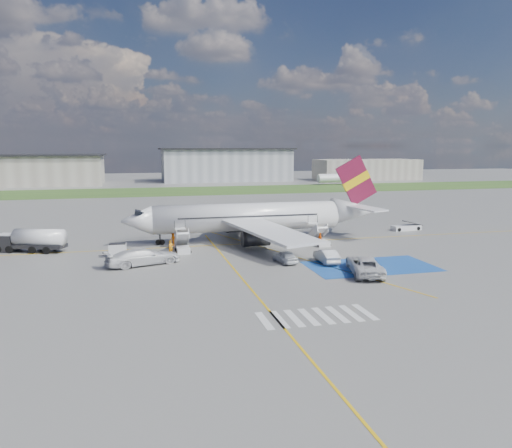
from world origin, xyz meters
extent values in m
plane|color=#60605E|center=(0.00, 0.00, 0.00)|extent=(400.00, 400.00, 0.00)
cube|color=#2D4C1E|center=(0.00, 95.00, 0.01)|extent=(400.00, 30.00, 0.01)
cube|color=gold|center=(0.00, 12.00, 0.01)|extent=(120.00, 0.20, 0.01)
cube|color=gold|center=(-5.00, -10.00, 0.01)|extent=(0.20, 60.00, 0.01)
cube|color=gold|center=(0.00, 12.00, 0.01)|extent=(20.71, 56.45, 0.01)
cube|color=#184795|center=(10.00, -4.00, 0.01)|extent=(14.00, 8.00, 0.01)
cube|color=silver|center=(-6.00, -18.00, 0.01)|extent=(0.60, 4.00, 0.01)
cube|color=silver|center=(-4.80, -18.00, 0.01)|extent=(0.60, 4.00, 0.01)
cube|color=silver|center=(-3.60, -18.00, 0.01)|extent=(0.60, 4.00, 0.01)
cube|color=silver|center=(-2.40, -18.00, 0.01)|extent=(0.60, 4.00, 0.01)
cube|color=silver|center=(-1.20, -18.00, 0.01)|extent=(0.60, 4.00, 0.01)
cube|color=silver|center=(0.00, -18.00, 0.01)|extent=(0.60, 4.00, 0.01)
cube|color=silver|center=(1.20, -18.00, 0.01)|extent=(0.60, 4.00, 0.01)
cube|color=silver|center=(2.40, -18.00, 0.01)|extent=(0.60, 4.00, 0.01)
cube|color=gray|center=(-55.00, 130.00, 5.00)|extent=(60.00, 22.00, 10.00)
cube|color=gray|center=(20.00, 135.00, 6.00)|extent=(48.00, 18.00, 12.00)
cube|color=gray|center=(75.00, 128.00, 4.00)|extent=(40.00, 16.00, 8.00)
cylinder|color=silver|center=(0.00, 14.00, 3.40)|extent=(26.00, 3.90, 3.90)
cone|color=silver|center=(-15.00, 14.00, 3.40)|extent=(4.00, 3.90, 3.90)
cube|color=black|center=(-14.40, 14.00, 4.45)|extent=(1.67, 1.90, 0.82)
cone|color=silver|center=(16.20, 14.00, 3.80)|extent=(6.50, 3.90, 3.90)
cube|color=silver|center=(1.00, 5.50, 2.80)|extent=(9.86, 15.95, 1.40)
cube|color=silver|center=(1.00, 22.50, 2.80)|extent=(9.86, 15.95, 1.40)
cylinder|color=#38383A|center=(0.00, 8.40, 1.40)|extent=(3.40, 2.10, 2.10)
cylinder|color=#38383A|center=(0.00, 19.60, 1.40)|extent=(3.40, 2.10, 2.10)
cube|color=maroon|center=(16.50, 14.00, 8.20)|extent=(6.62, 0.30, 7.45)
cube|color=#E2B80C|center=(16.50, 14.00, 8.20)|extent=(4.36, 0.40, 3.08)
cube|color=silver|center=(16.80, 10.80, 4.50)|extent=(4.73, 5.95, 0.49)
cube|color=silver|center=(16.80, 17.20, 4.50)|extent=(4.73, 5.95, 0.49)
cube|color=black|center=(0.00, 12.04, 3.75)|extent=(19.50, 0.04, 0.18)
cube|color=black|center=(0.00, 15.96, 3.75)|extent=(19.50, 0.04, 0.18)
cube|color=silver|center=(-9.50, 9.85, 1.45)|extent=(1.40, 3.73, 2.32)
cube|color=silver|center=(-9.50, 11.75, 2.50)|extent=(1.40, 1.00, 0.12)
cylinder|color=black|center=(-10.20, 11.75, 3.05)|extent=(0.06, 0.06, 1.10)
cylinder|color=black|center=(-8.80, 11.75, 3.05)|extent=(0.06, 0.06, 1.10)
cube|color=silver|center=(-9.50, 8.25, 0.35)|extent=(1.60, 2.40, 0.70)
cube|color=silver|center=(9.00, 9.85, 1.45)|extent=(1.40, 3.73, 2.32)
cube|color=silver|center=(9.00, 11.75, 2.50)|extent=(1.40, 1.00, 0.12)
cylinder|color=black|center=(8.30, 11.75, 3.05)|extent=(0.06, 0.06, 1.10)
cylinder|color=black|center=(9.70, 11.75, 3.05)|extent=(0.06, 0.06, 1.10)
cube|color=silver|center=(9.00, 8.25, 0.35)|extent=(1.60, 2.40, 0.70)
cube|color=black|center=(-31.07, 14.53, 1.07)|extent=(2.74, 2.74, 2.15)
cylinder|color=silver|center=(-26.94, 13.05, 1.87)|extent=(6.70, 4.16, 2.15)
cube|color=black|center=(-26.94, 13.05, 0.79)|extent=(6.70, 4.16, 0.47)
cube|color=silver|center=(-17.39, 7.81, 0.86)|extent=(2.07, 1.28, 1.42)
cube|color=black|center=(-17.39, 7.81, 1.63)|extent=(1.97, 1.18, 0.12)
cube|color=silver|center=(26.61, 16.70, 0.39)|extent=(4.84, 1.94, 0.79)
cube|color=black|center=(27.79, 16.79, 1.08)|extent=(3.17, 1.42, 0.88)
imported|color=silver|center=(1.30, 0.06, 0.70)|extent=(2.27, 4.33, 1.41)
imported|color=#B3B5BA|center=(5.89, -1.10, 0.78)|extent=(1.77, 4.77, 1.56)
imported|color=silver|center=(7.99, -6.50, 1.21)|extent=(4.64, 7.04, 2.43)
imported|color=silver|center=(-14.48, 2.88, 1.24)|extent=(6.84, 4.46, 2.49)
imported|color=orange|center=(-11.06, 7.78, 0.85)|extent=(0.73, 0.62, 1.71)
imported|color=orange|center=(-10.38, 12.57, 0.90)|extent=(1.00, 1.08, 1.80)
imported|color=orange|center=(8.67, 7.99, 0.90)|extent=(0.48, 1.07, 1.80)
camera|label=1|loc=(-15.49, -53.25, 13.23)|focal=35.00mm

